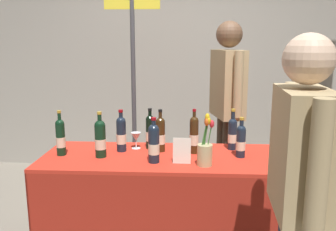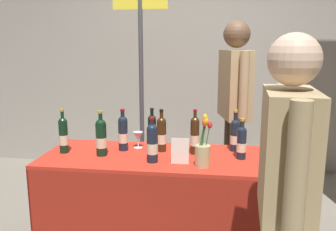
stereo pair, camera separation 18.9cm
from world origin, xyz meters
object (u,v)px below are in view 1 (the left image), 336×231
Objects in this scene: tasting_table at (168,185)px; vendor_presenter at (227,96)px; display_bottle_0 at (100,138)px; taster_foreground_right at (299,179)px; flower_vase at (205,150)px; booth_signpost at (133,73)px; wine_glass_near_vendor at (136,137)px; featured_wine_bottle at (121,133)px.

tasting_table is 1.05× the size of vendor_presenter.
vendor_presenter reaches higher than display_bottle_0.
vendor_presenter is (0.51, 0.82, 0.55)m from tasting_table.
vendor_presenter is at bearing 58.35° from tasting_table.
taster_foreground_right is (1.12, -0.88, 0.07)m from display_bottle_0.
flower_vase is at bearing -10.56° from display_bottle_0.
flower_vase is 0.22× the size of taster_foreground_right.
flower_vase is at bearing -26.36° from vendor_presenter.
vendor_presenter is 1.77m from taster_foreground_right.
taster_foreground_right is (0.38, -0.75, 0.10)m from flower_vase.
tasting_table is 0.89× the size of booth_signpost.
booth_signpost is (-0.39, 0.94, 0.75)m from tasting_table.
display_bottle_0 reaches higher than wine_glass_near_vendor.
vendor_presenter is (0.25, 1.01, 0.21)m from flower_vase.
tasting_table is at bearing -67.55° from booth_signpost.
tasting_table is 5.13× the size of flower_vase.
featured_wine_bottle is at bearing -62.67° from vendor_presenter.
booth_signpost reaches higher than featured_wine_bottle.
featured_wine_bottle reaches higher than tasting_table.
taster_foreground_right is at bearing -38.19° from display_bottle_0.
wine_glass_near_vendor is at bearing 44.53° from display_bottle_0.
vendor_presenter is at bearing -7.41° from booth_signpost.
display_bottle_0 is 1.43m from taster_foreground_right.
tasting_table is 0.52m from featured_wine_bottle.
wine_glass_near_vendor is 0.07× the size of vendor_presenter.
taster_foreground_right is (0.90, -1.10, 0.12)m from wine_glass_near_vendor.
wine_glass_near_vendor is (0.10, 0.07, -0.05)m from featured_wine_bottle.
wine_glass_near_vendor is 1.03m from vendor_presenter.
display_bottle_0 is 2.60× the size of wine_glass_near_vendor.
featured_wine_bottle is (-0.36, 0.10, 0.37)m from tasting_table.
featured_wine_bottle is 1.14m from vendor_presenter.
booth_signpost reaches higher than wine_glass_near_vendor.
tasting_table is at bearing 143.96° from flower_vase.
display_bottle_0 is 0.21× the size of taster_foreground_right.
display_bottle_0 is 0.32m from wine_glass_near_vendor.
display_bottle_0 is 0.16× the size of booth_signpost.
flower_vase is 1.06m from vendor_presenter.
display_bottle_0 is (-0.48, -0.05, 0.37)m from tasting_table.
taster_foreground_right is (0.64, -0.93, 0.44)m from tasting_table.
display_bottle_0 is at bearing -135.47° from wine_glass_near_vendor.
display_bottle_0 is at bearing 56.01° from taster_foreground_right.
taster_foreground_right reaches higher than display_bottle_0.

